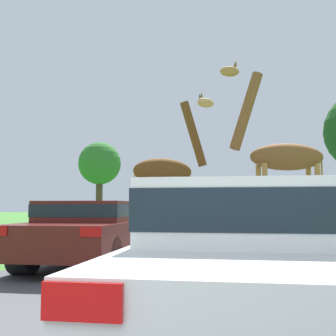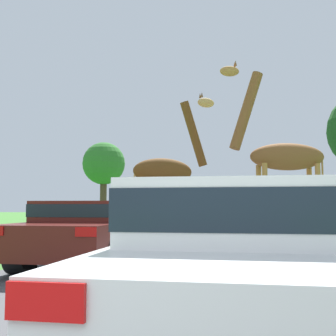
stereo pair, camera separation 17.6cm
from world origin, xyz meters
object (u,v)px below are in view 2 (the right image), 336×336
giraffe_companion (281,156)px  car_far_ahead (284,217)px  car_queue_left (171,217)px  tree_far_right (104,164)px  car_queue_right (88,230)px  giraffe_near_road (168,171)px  car_lead_maroon (241,263)px

giraffe_companion → car_far_ahead: bearing=-20.1°
car_queue_left → car_far_ahead: (4.97, -2.31, 0.10)m
giraffe_companion → car_far_ahead: (0.53, 5.15, -1.85)m
tree_far_right → car_queue_left: bearing=-60.4°
giraffe_companion → car_queue_right: 6.05m
car_queue_right → car_queue_left: (-0.09, 11.19, -0.02)m
car_queue_right → car_queue_left: size_ratio=1.05×
giraffe_near_road → car_far_ahead: (3.78, 5.25, -1.47)m
giraffe_companion → car_queue_left: size_ratio=1.31×
car_lead_maroon → car_queue_right: size_ratio=0.90×
giraffe_companion → car_lead_maroon: 8.96m
car_queue_right → car_queue_left: 11.19m
giraffe_near_road → car_queue_left: size_ratio=1.15×
tree_far_right → car_far_ahead: bearing=-51.9°
car_lead_maroon → giraffe_companion: bearing=82.7°
giraffe_companion → car_queue_left: bearing=16.5°
giraffe_near_road → car_queue_left: giraffe_near_road is taller
car_lead_maroon → tree_far_right: bearing=110.8°
giraffe_companion → car_queue_left: 8.90m
car_lead_maroon → tree_far_right: (-11.69, 30.84, 4.06)m
giraffe_near_road → giraffe_companion: (3.25, 0.09, 0.39)m
car_queue_left → tree_far_right: bearing=119.6°
car_lead_maroon → car_far_ahead: car_far_ahead is taller
car_queue_right → tree_far_right: 27.54m
giraffe_near_road → tree_far_right: bearing=172.0°
giraffe_companion → tree_far_right: tree_far_right is taller
giraffe_near_road → car_queue_left: bearing=157.7°
car_lead_maroon → car_queue_left: (-3.33, 16.15, -0.05)m
car_far_ahead → giraffe_companion: bearing=-95.9°
giraffe_companion → car_lead_maroon: size_ratio=1.38×
car_queue_right → giraffe_companion: bearing=40.7°
giraffe_companion → car_far_ahead: 5.50m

